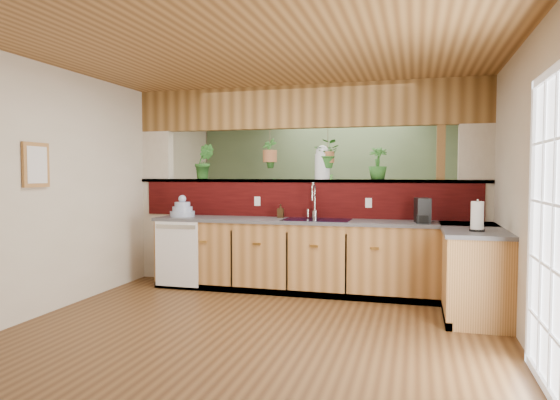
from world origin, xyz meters
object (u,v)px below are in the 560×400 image
(dish_stack, at_px, (182,210))
(coffee_maker, at_px, (422,211))
(faucet, at_px, (314,199))
(paper_towel, at_px, (477,217))
(soap_dispenser, at_px, (281,211))
(glass_jar, at_px, (322,162))
(shelving_console, at_px, (294,230))

(dish_stack, relative_size, coffee_maker, 1.13)
(faucet, relative_size, coffee_maker, 1.61)
(coffee_maker, xyz_separation_m, paper_towel, (0.51, -0.73, 0.01))
(soap_dispenser, bearing_deg, dish_stack, -172.55)
(faucet, relative_size, glass_jar, 1.05)
(faucet, height_order, paper_towel, faucet)
(soap_dispenser, distance_m, shelving_console, 2.20)
(soap_dispenser, distance_m, coffee_maker, 1.75)
(faucet, height_order, dish_stack, faucet)
(faucet, bearing_deg, shelving_console, 110.07)
(faucet, height_order, shelving_console, faucet)
(coffee_maker, bearing_deg, shelving_console, 121.03)
(faucet, distance_m, coffee_maker, 1.33)
(faucet, xyz_separation_m, shelving_console, (-0.77, 2.12, -0.65))
(dish_stack, height_order, soap_dispenser, dish_stack)
(paper_towel, bearing_deg, shelving_console, 130.16)
(faucet, distance_m, soap_dispenser, 0.46)
(glass_jar, bearing_deg, soap_dispenser, -156.11)
(coffee_maker, xyz_separation_m, glass_jar, (-1.24, 0.43, 0.58))
(soap_dispenser, bearing_deg, shelving_console, 99.22)
(paper_towel, bearing_deg, faucet, 152.38)
(paper_towel, bearing_deg, dish_stack, 167.57)
(soap_dispenser, bearing_deg, paper_towel, -22.89)
(soap_dispenser, height_order, shelving_console, soap_dispenser)
(faucet, distance_m, dish_stack, 1.74)
(faucet, relative_size, paper_towel, 1.47)
(paper_towel, relative_size, glass_jar, 0.72)
(faucet, bearing_deg, soap_dispenser, -179.76)
(coffee_maker, xyz_separation_m, shelving_console, (-2.08, 2.33, -0.53))
(paper_towel, bearing_deg, coffee_maker, 124.55)
(soap_dispenser, relative_size, glass_jar, 0.40)
(coffee_maker, relative_size, shelving_console, 0.19)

